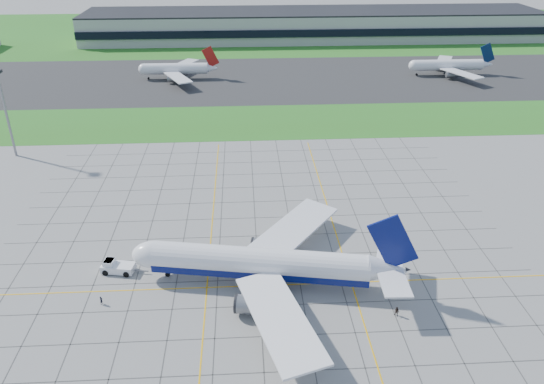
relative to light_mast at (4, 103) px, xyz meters
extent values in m
plane|color=gray|center=(70.00, -65.00, -16.18)|extent=(1400.00, 1400.00, 0.00)
cube|color=#2F6F1F|center=(70.00, 25.00, -16.16)|extent=(700.00, 35.00, 0.04)
cube|color=#383838|center=(70.00, 80.00, -16.15)|extent=(700.00, 75.00, 0.04)
cube|color=#2F6F1F|center=(70.00, 190.00, -16.16)|extent=(700.00, 145.00, 0.04)
cube|color=#474744|center=(22.00, -55.00, -16.17)|extent=(0.18, 130.00, 0.02)
cube|color=#474744|center=(30.00, -55.00, -16.17)|extent=(0.18, 130.00, 0.02)
cube|color=#474744|center=(38.00, -55.00, -16.17)|extent=(0.18, 130.00, 0.02)
cube|color=#474744|center=(46.00, -55.00, -16.17)|extent=(0.18, 130.00, 0.02)
cube|color=#474744|center=(54.00, -55.00, -16.17)|extent=(0.18, 130.00, 0.02)
cube|color=#474744|center=(62.00, -55.00, -16.17)|extent=(0.18, 130.00, 0.02)
cube|color=#474744|center=(70.00, -55.00, -16.17)|extent=(0.18, 130.00, 0.02)
cube|color=#474744|center=(78.00, -55.00, -16.17)|extent=(0.18, 130.00, 0.02)
cube|color=#474744|center=(86.00, -55.00, -16.17)|extent=(0.18, 130.00, 0.02)
cube|color=#474744|center=(94.00, -55.00, -16.17)|extent=(0.18, 130.00, 0.02)
cube|color=#474744|center=(102.00, -55.00, -16.17)|extent=(0.18, 130.00, 0.02)
cube|color=#474744|center=(110.00, -55.00, -16.17)|extent=(0.18, 130.00, 0.02)
cube|color=#474744|center=(118.00, -55.00, -16.17)|extent=(0.18, 130.00, 0.02)
cube|color=#474744|center=(70.00, -89.00, -16.17)|extent=(110.00, 0.18, 0.02)
cube|color=#474744|center=(70.00, -81.00, -16.17)|extent=(110.00, 0.18, 0.02)
cube|color=#474744|center=(70.00, -73.00, -16.17)|extent=(110.00, 0.18, 0.02)
cube|color=#474744|center=(70.00, -65.00, -16.17)|extent=(110.00, 0.18, 0.02)
cube|color=#474744|center=(70.00, -57.00, -16.17)|extent=(110.00, 0.18, 0.02)
cube|color=#474744|center=(70.00, -49.00, -16.17)|extent=(110.00, 0.18, 0.02)
cube|color=#474744|center=(70.00, -41.00, -16.17)|extent=(110.00, 0.18, 0.02)
cube|color=#474744|center=(70.00, -33.00, -16.17)|extent=(110.00, 0.18, 0.02)
cube|color=#474744|center=(70.00, -25.00, -16.17)|extent=(110.00, 0.18, 0.02)
cube|color=#474744|center=(70.00, -17.00, -16.17)|extent=(110.00, 0.18, 0.02)
cube|color=#474744|center=(70.00, -9.00, -16.17)|extent=(110.00, 0.18, 0.02)
cube|color=#474744|center=(70.00, -1.00, -16.17)|extent=(110.00, 0.18, 0.02)
cube|color=#FFBA0D|center=(70.00, -67.00, -16.16)|extent=(120.00, 0.25, 0.03)
cube|color=#FFBA0D|center=(60.00, -45.00, -16.16)|extent=(0.25, 100.00, 0.03)
cube|color=#FFBA0D|center=(88.00, -45.00, -16.16)|extent=(0.25, 100.00, 0.03)
cube|color=#B7B7B2|center=(110.00, 165.00, -8.68)|extent=(260.00, 42.00, 15.00)
cube|color=black|center=(110.00, 143.50, -9.18)|extent=(260.00, 1.00, 4.00)
cube|color=black|center=(110.00, 165.00, -0.78)|extent=(260.00, 42.00, 0.80)
cylinder|color=gray|center=(0.00, 0.00, -3.68)|extent=(0.70, 0.70, 25.00)
cylinder|color=white|center=(70.23, -66.17, -11.15)|extent=(41.66, 12.67, 5.39)
cube|color=#081258|center=(70.23, -66.17, -12.85)|extent=(41.59, 12.31, 1.44)
ellipsoid|color=white|center=(49.88, -62.49, -11.15)|extent=(9.45, 6.84, 5.39)
cube|color=black|center=(47.93, -62.14, -10.70)|extent=(2.46, 3.18, 0.54)
cone|color=white|center=(93.67, -70.41, -10.88)|extent=(7.99, 6.32, 5.12)
cube|color=#081258|center=(94.11, -70.49, -4.85)|extent=(9.73, 2.19, 11.48)
cube|color=white|center=(78.09, -52.98, -12.05)|extent=(21.42, 25.09, 0.87)
cube|color=white|center=(72.98, -81.29, -12.05)|extent=(14.63, 26.43, 0.87)
cylinder|color=slate|center=(71.91, -56.88, -13.84)|extent=(6.36, 4.40, 3.42)
cylinder|color=slate|center=(68.55, -75.46, -13.84)|extent=(6.36, 4.40, 3.42)
cylinder|color=gray|center=(52.09, -62.89, -15.01)|extent=(0.38, 0.38, 2.34)
cylinder|color=black|center=(52.09, -62.89, -15.69)|extent=(1.05, 0.62, 0.99)
cylinder|color=black|center=(75.16, -64.14, -15.60)|extent=(1.34, 1.27, 1.17)
cylinder|color=black|center=(74.14, -69.80, -15.60)|extent=(1.34, 1.27, 1.17)
cube|color=white|center=(42.08, -60.80, -15.21)|extent=(6.92, 4.13, 1.51)
cube|color=white|center=(40.38, -60.49, -14.13)|extent=(2.34, 2.68, 1.19)
cube|color=black|center=(40.38, -60.49, -13.91)|extent=(2.09, 2.43, 0.76)
cube|color=gray|center=(46.66, -61.62, -15.53)|extent=(3.22, 0.77, 0.19)
cylinder|color=black|center=(40.21, -59.03, -15.59)|extent=(1.27, 0.74, 1.19)
cylinder|color=black|center=(39.71, -61.79, -15.59)|extent=(1.27, 0.74, 1.19)
cylinder|color=black|center=(44.46, -59.80, -15.59)|extent=(1.27, 0.74, 1.19)
cylinder|color=black|center=(43.96, -62.56, -15.59)|extent=(1.27, 0.74, 1.19)
imported|color=black|center=(40.95, -70.77, -15.34)|extent=(0.59, 0.71, 1.68)
imported|color=black|center=(94.16, -77.15, -15.22)|extent=(1.17, 1.17, 1.92)
cylinder|color=white|center=(39.26, 81.87, -11.68)|extent=(27.50, 4.80, 4.80)
cube|color=maroon|center=(54.54, 81.87, -6.68)|extent=(7.46, 0.40, 9.15)
cube|color=white|center=(41.17, 92.87, -12.48)|extent=(13.89, 20.66, 0.40)
cube|color=white|center=(41.17, 70.87, -12.48)|extent=(13.89, 20.66, 0.40)
cylinder|color=black|center=(41.55, 84.07, -15.68)|extent=(1.00, 1.00, 1.00)
cylinder|color=black|center=(41.55, 79.67, -15.68)|extent=(1.00, 1.00, 1.00)
cylinder|color=white|center=(159.87, 81.35, -11.68)|extent=(30.81, 4.80, 4.80)
cube|color=#061B41|center=(176.99, 81.35, -6.68)|extent=(7.46, 0.40, 9.15)
cube|color=white|center=(162.01, 92.35, -12.48)|extent=(13.89, 20.66, 0.40)
cube|color=white|center=(162.01, 70.35, -12.48)|extent=(13.89, 20.66, 0.40)
cylinder|color=black|center=(162.44, 83.55, -15.68)|extent=(1.00, 1.00, 1.00)
cylinder|color=black|center=(162.44, 79.15, -15.68)|extent=(1.00, 1.00, 1.00)
camera|label=1|loc=(67.74, -149.31, 47.10)|focal=35.00mm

